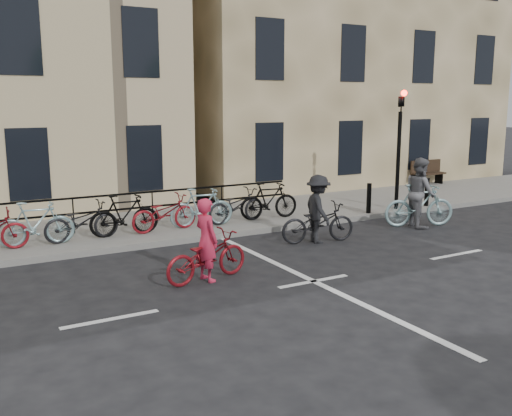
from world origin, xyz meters
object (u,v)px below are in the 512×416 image
traffic_light (400,135)px  cyclist_grey (420,199)px  bench (427,171)px  cyclist_dark (318,216)px  cyclist_pink (207,252)px

traffic_light → cyclist_grey: 2.51m
bench → cyclist_dark: 10.47m
traffic_light → cyclist_pink: traffic_light is taller
cyclist_pink → cyclist_dark: size_ratio=0.97×
traffic_light → bench: size_ratio=2.44×
bench → cyclist_dark: bearing=-150.3°
bench → cyclist_dark: size_ratio=0.80×
traffic_light → cyclist_grey: bearing=-114.2°
bench → cyclist_grey: size_ratio=0.77×
cyclist_grey → cyclist_dark: bearing=112.3°
cyclist_grey → cyclist_dark: cyclist_grey is taller
cyclist_grey → cyclist_dark: size_ratio=1.04×
cyclist_grey → cyclist_dark: (-3.52, -0.08, -0.12)m
traffic_light → cyclist_pink: size_ratio=2.02×
cyclist_grey → cyclist_pink: bearing=122.8°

